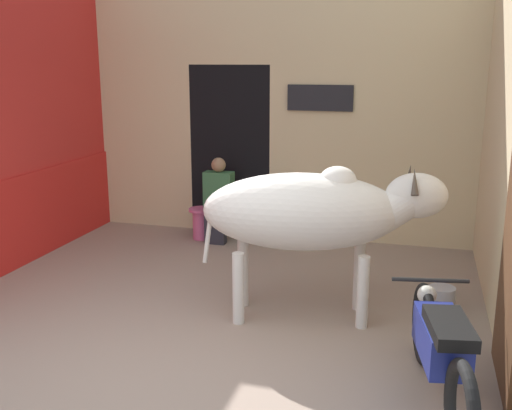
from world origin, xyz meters
TOP-DOWN VIEW (x-y plane):
  - ground_plane at (0.00, 0.00)m, footprint 30.00×30.00m
  - wall_left_shopfront at (-2.70, 2.05)m, footprint 0.25×4.13m
  - wall_back_with_doorway at (-0.23, 4.38)m, footprint 5.24×0.93m
  - cow at (0.98, 1.57)m, footprint 2.29×1.09m
  - motorcycle_near at (2.13, 0.31)m, footprint 0.59×1.90m
  - shopkeeper_seated at (-0.68, 3.64)m, footprint 0.39×0.33m
  - plastic_stool at (-0.94, 3.68)m, footprint 0.34×0.34m
  - bucket at (2.18, 1.99)m, footprint 0.26×0.26m

SIDE VIEW (x-z plane):
  - ground_plane at x=0.00m, z-range 0.00..0.00m
  - bucket at x=2.18m, z-range 0.00..0.26m
  - plastic_stool at x=-0.94m, z-range 0.02..0.44m
  - motorcycle_near at x=2.13m, z-range 0.05..0.82m
  - shopkeeper_seated at x=-0.68m, z-range 0.03..1.16m
  - cow at x=0.98m, z-range 0.29..1.78m
  - wall_back_with_doorway at x=-0.23m, z-range -0.26..3.59m
  - wall_left_shopfront at x=-2.70m, z-range -0.06..3.78m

